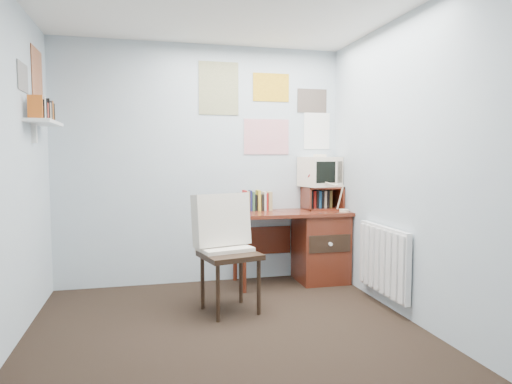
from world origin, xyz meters
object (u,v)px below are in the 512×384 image
tv_riser (322,198)px  radiator (384,260)px  crt_tv (320,170)px  desk_chair (230,255)px  wall_shelf (44,123)px  desk_lamp (344,195)px  desk (315,244)px

tv_riser → radiator: (0.17, -1.04, -0.47)m
tv_riser → radiator: size_ratio=0.50×
crt_tv → tv_riser: bearing=-54.9°
desk_chair → wall_shelf: (-1.51, 0.37, 1.13)m
desk_lamp → radiator: desk_lamp is taller
desk → crt_tv: size_ratio=3.23×
desk_chair → radiator: 1.37m
desk → radiator: 0.97m
tv_riser → radiator: 1.15m
desk_chair → crt_tv: size_ratio=2.65×
desk_chair → radiator: size_ratio=1.23×
desk_chair → tv_riser: size_ratio=2.47×
tv_riser → radiator: tv_riser is taller
desk_lamp → wall_shelf: (-2.83, -0.22, 0.68)m
desk_lamp → tv_riser: 0.31m
desk_chair → crt_tv: crt_tv is taller
tv_riser → crt_tv: size_ratio=1.08×
desk_lamp → tv_riser: desk_lamp is taller
radiator → wall_shelf: (-2.86, 0.55, 1.20)m
desk_lamp → desk_chair: bearing=-136.9°
desk_lamp → crt_tv: 0.41m
desk_chair → radiator: desk_chair is taller
tv_riser → wall_shelf: wall_shelf is taller
desk → crt_tv: (0.10, 0.13, 0.78)m
crt_tv → desk: bearing=-140.1°
tv_riser → desk_lamp: bearing=-63.3°
desk_lamp → crt_tv: (-0.16, 0.29, 0.25)m
desk_lamp → tv_riser: (-0.14, 0.27, -0.06)m
desk_chair → tv_riser: (1.18, 0.86, 0.39)m
desk → tv_riser: tv_riser is taller
desk_chair → radiator: bearing=-21.3°
desk → radiator: (0.29, -0.93, 0.01)m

